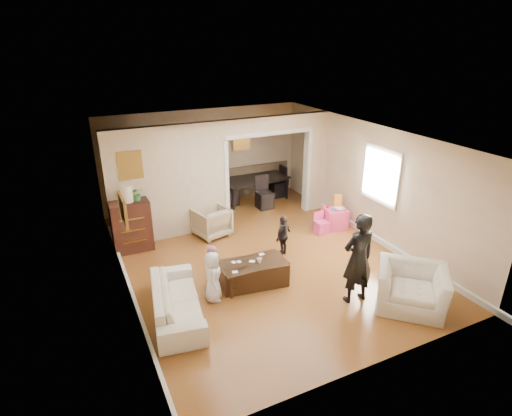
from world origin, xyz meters
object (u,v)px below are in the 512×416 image
coffee_table (253,273)px  play_table (335,218)px  child_kneel_a (213,277)px  dining_table (254,189)px  coffee_cup (259,260)px  child_kneel_b (212,266)px  sofa (177,300)px  table_lamp (127,194)px  adult_person (358,259)px  cyan_cup (333,209)px  dresser (131,226)px  child_toddler (283,236)px  armchair_back (211,222)px  armchair_front (411,288)px

coffee_table → play_table: play_table is taller
child_kneel_a → dining_table: bearing=-15.4°
coffee_table → coffee_cup: coffee_cup is taller
coffee_table → play_table: size_ratio=2.38×
dining_table → child_kneel_b: size_ratio=2.32×
sofa → coffee_cup: bearing=-72.1°
table_lamp → child_kneel_a: (0.94, -2.52, -0.84)m
child_kneel_b → sofa: bearing=113.3°
child_kneel_a → coffee_cup: bearing=-65.6°
coffee_table → coffee_cup: 0.30m
play_table → child_kneel_a: child_kneel_a is taller
play_table → adult_person: size_ratio=0.31×
play_table → child_kneel_a: 4.02m
cyan_cup → child_kneel_a: size_ratio=0.09×
sofa → coffee_table: sofa is taller
dresser → child_toddler: bearing=-29.7°
coffee_table → child_kneel_b: size_ratio=1.50×
armchair_back → child_kneel_a: 2.59m
armchair_back → child_kneel_b: (-0.70, -1.99, 0.07)m
armchair_front → child_toddler: child_toddler is taller
child_kneel_a → child_kneel_b: child_kneel_a is taller
dining_table → child_kneel_b: 4.43m
armchair_front → play_table: armchair_front is taller
coffee_cup → sofa: bearing=-171.6°
dresser → coffee_table: size_ratio=0.92×
armchair_front → dining_table: 5.70m
child_toddler → sofa: bearing=-9.7°
coffee_cup → play_table: size_ratio=0.19×
play_table → dining_table: (-0.99, 2.50, 0.09)m
coffee_cup → child_kneel_b: (-0.80, 0.35, -0.10)m
armchair_back → dining_table: (1.87, 1.61, -0.01)m
sofa → dining_table: size_ratio=1.02×
dresser → adult_person: adult_person is taller
armchair_back → coffee_table: armchair_back is taller
play_table → table_lamp: bearing=168.2°
child_kneel_a → child_toddler: 2.10m
sofa → child_kneel_b: child_kneel_b is taller
sofa → coffee_cup: sofa is taller
armchair_front → coffee_table: size_ratio=0.92×
armchair_back → adult_person: (1.40, -3.53, 0.49)m
sofa → child_kneel_a: size_ratio=2.06×
cyan_cup → child_kneel_a: bearing=-157.4°
armchair_back → armchair_front: (2.14, -4.09, 0.02)m
table_lamp → child_kneel_a: table_lamp is taller
cyan_cup → child_kneel_b: size_ratio=0.10×
coffee_table → cyan_cup: size_ratio=15.34×
armchair_front → dresser: 5.73m
table_lamp → adult_person: adult_person is taller
sofa → child_kneel_a: child_kneel_a is taller
dresser → dining_table: (3.66, 1.53, -0.23)m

